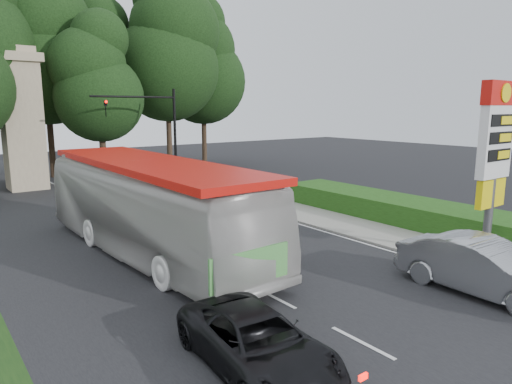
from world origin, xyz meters
TOP-DOWN VIEW (x-y plane):
  - ground at (0.00, 0.00)m, footprint 120.00×120.00m
  - road_surface at (0.00, 12.00)m, footprint 14.00×80.00m
  - sidewalk_right at (8.50, 12.00)m, footprint 3.00×80.00m
  - hedge at (11.50, 8.00)m, footprint 3.00×14.00m
  - gas_station_pylon at (9.20, 1.99)m, footprint 2.10×0.45m
  - traffic_signal_mast at (5.68, 24.00)m, footprint 6.10×0.35m
  - monument at (-2.00, 30.00)m, footprint 3.00×3.00m
  - tree_center_right at (1.00, 35.00)m, footprint 9.24×9.24m
  - tree_east_near at (6.00, 37.00)m, footprint 8.12×8.12m
  - tree_east_mid at (11.00, 33.00)m, footprint 9.52×9.52m
  - tree_far_east at (16.00, 35.00)m, footprint 8.68×8.68m
  - tree_monument_right at (3.50, 29.50)m, footprint 6.72×6.72m
  - transit_bus at (-1.20, 10.38)m, footprint 3.94×13.93m
  - sedan_silver at (5.50, 0.25)m, footprint 1.91×5.41m
  - suv_charcoal at (-2.80, 1.21)m, footprint 2.58×4.89m

SIDE VIEW (x-z plane):
  - ground at x=0.00m, z-range 0.00..0.00m
  - road_surface at x=0.00m, z-range 0.00..0.02m
  - sidewalk_right at x=8.50m, z-range 0.00..0.12m
  - hedge at x=11.50m, z-range 0.00..1.20m
  - suv_charcoal at x=-2.80m, z-range 0.00..1.31m
  - sedan_silver at x=5.50m, z-range 0.00..1.78m
  - transit_bus at x=-1.20m, z-range 0.00..3.84m
  - gas_station_pylon at x=9.20m, z-range 1.02..7.87m
  - traffic_signal_mast at x=5.68m, z-range 1.07..8.27m
  - monument at x=-2.00m, z-range 0.08..10.13m
  - tree_monument_right at x=3.50m, z-range 1.41..14.61m
  - tree_east_near at x=6.00m, z-range 1.71..17.66m
  - tree_far_east at x=16.00m, z-range 1.83..18.88m
  - tree_center_right at x=1.00m, z-range 1.94..20.09m
  - tree_east_mid at x=11.00m, z-range 2.00..20.70m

